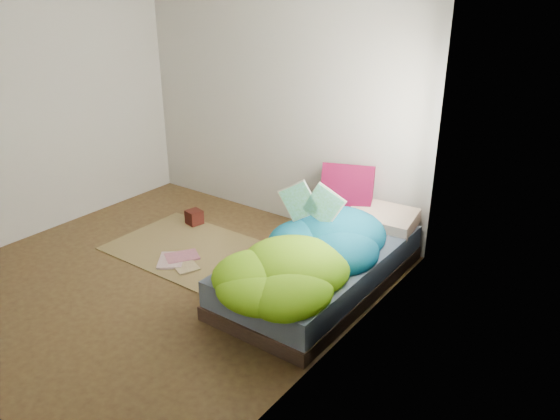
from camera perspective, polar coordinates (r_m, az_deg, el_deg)
The scene contains 12 objects.
ground at distance 5.03m, azimuth -12.27°, elevation -6.95°, with size 3.50×3.50×0.00m, color #432B19.
room_walls at distance 4.45m, azimuth -13.87°, elevation 11.46°, with size 3.54×3.54×2.62m.
bed at distance 4.73m, azimuth 4.25°, elevation -6.17°, with size 1.00×2.00×0.34m.
duvet at distance 4.40m, azimuth 2.86°, elevation -3.44°, with size 0.96×1.84×0.34m, color #085580, non-canonical shape.
rug at distance 5.45m, azimuth -9.08°, elevation -4.14°, with size 1.60×1.10×0.01m, color brown.
pillow_floral at distance 5.18m, azimuth 10.63°, elevation -0.84°, with size 0.61×0.38×0.14m, color white.
pillow_magenta at distance 5.30m, azimuth 7.01°, elevation 2.09°, with size 0.50×0.15×0.50m, color #49041E.
open_book at distance 4.57m, azimuth 3.26°, elevation 1.85°, with size 0.47×0.10×0.28m, color #2C822A, non-canonical shape.
wooden_box at distance 5.97m, azimuth -8.95°, elevation -0.73°, with size 0.15×0.15×0.15m, color #36110C.
floor_book_a at distance 5.28m, azimuth -12.55°, elevation -5.18°, with size 0.23×0.32×0.02m, color silver.
floor_book_b at distance 5.39m, azimuth -10.46°, elevation -4.32°, with size 0.23×0.31×0.03m, color #BB6C77.
floor_book_c at distance 5.11m, azimuth -10.97°, elevation -6.04°, with size 0.20×0.28×0.02m, color tan.
Camera 1 is at (3.36, -2.80, 2.48)m, focal length 35.00 mm.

